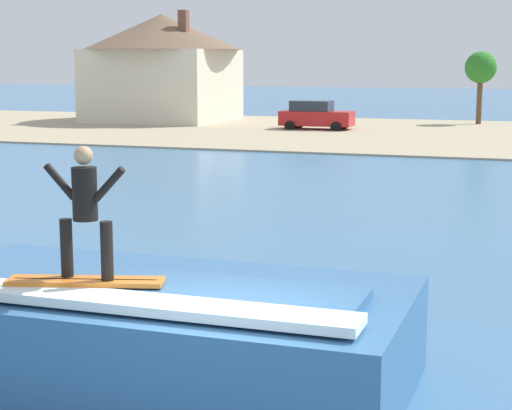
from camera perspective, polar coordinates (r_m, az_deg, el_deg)
The scene contains 7 objects.
wave_crest at distance 11.84m, azimuth -6.66°, elevation -8.34°, with size 6.78×3.52×1.50m.
surfboard at distance 11.33m, azimuth -11.19°, elevation -4.95°, with size 2.05×0.95×0.06m.
surfer at distance 11.16m, azimuth -11.21°, elevation -0.02°, with size 1.15×0.32×1.71m.
shoreline_bank at distance 51.44m, azimuth 14.98°, elevation 4.43°, with size 120.00×24.44×0.09m.
car_near_shore at distance 54.16m, azimuth 3.95°, elevation 5.92°, with size 4.48×2.18×1.86m.
house_with_chimney at distance 62.10m, azimuth -6.20°, elevation 9.32°, with size 11.14×11.14×7.70m.
tree_tall_bare at distance 60.27m, azimuth 14.61°, elevation 8.69°, with size 2.11×2.11×4.92m.
Camera 1 is at (3.51, -8.78, 4.32)m, focal length 60.62 mm.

